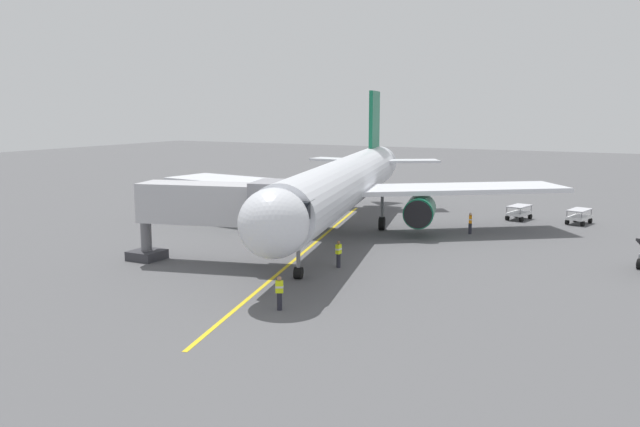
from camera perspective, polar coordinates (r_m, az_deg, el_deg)
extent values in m
plane|color=#565659|center=(54.07, 3.03, -1.35)|extent=(220.00, 220.00, 0.00)
cube|color=yellow|center=(46.01, -1.19, -3.19)|extent=(10.23, 38.79, 0.01)
cylinder|color=silver|center=(50.61, 2.08, 2.63)|extent=(12.17, 33.87, 3.80)
ellipsoid|color=silver|center=(33.12, -4.05, -0.86)|extent=(4.49, 4.78, 3.61)
cone|color=silver|center=(68.76, 5.08, 4.33)|extent=(4.06, 3.76, 3.42)
cube|color=black|center=(34.35, -3.37, 0.44)|extent=(3.53, 2.36, 0.90)
cube|color=silver|center=(53.44, 11.87, 2.14)|extent=(16.80, 14.32, 0.36)
cylinder|color=#146B47|center=(51.09, 8.68, 0.22)|extent=(3.08, 3.87, 2.30)
cylinder|color=black|center=(49.37, 8.51, -0.09)|extent=(2.08, 0.72, 2.10)
cube|color=silver|center=(56.46, -5.71, 2.66)|extent=(17.58, 7.39, 0.36)
cylinder|color=#146B47|center=(53.25, -3.86, 0.67)|extent=(3.08, 3.87, 2.30)
cylinder|color=black|center=(51.60, -4.43, 0.39)|extent=(2.08, 0.72, 2.10)
cube|color=#146B47|center=(65.58, 4.75, 7.43)|extent=(1.55, 4.74, 7.20)
cube|color=silver|center=(65.06, 7.47, 4.55)|extent=(6.69, 5.46, 0.24)
cube|color=silver|center=(66.01, 1.92, 4.68)|extent=(6.54, 2.79, 0.24)
cylinder|color=slate|center=(38.00, -1.90, -3.17)|extent=(0.24, 0.24, 2.77)
cylinder|color=black|center=(38.32, -1.89, -5.19)|extent=(0.61, 0.79, 0.70)
cylinder|color=slate|center=(53.40, 5.43, 0.60)|extent=(0.24, 0.24, 2.77)
cylinder|color=black|center=(53.63, 5.41, -0.86)|extent=(0.71, 1.18, 1.10)
cylinder|color=slate|center=(54.34, -0.01, 0.79)|extent=(0.24, 0.24, 2.77)
cylinder|color=black|center=(54.56, -0.01, -0.65)|extent=(0.71, 1.18, 1.10)
cube|color=#B7B7BC|center=(42.05, -9.60, 0.90)|extent=(9.36, 4.77, 2.50)
cube|color=gray|center=(40.52, -3.73, 0.70)|extent=(3.51, 3.80, 3.00)
cylinder|color=slate|center=(44.29, -14.91, -1.42)|extent=(0.70, 0.70, 3.90)
cube|color=#333338|center=(44.61, -14.83, -3.51)|extent=(2.00, 2.00, 0.60)
cylinder|color=#23232D|center=(32.58, -3.55, -7.64)|extent=(0.26, 0.26, 0.88)
cube|color=#D8EA19|center=(32.38, -3.56, -6.38)|extent=(0.45, 0.39, 0.60)
cube|color=silver|center=(32.38, -3.56, -6.38)|extent=(0.47, 0.41, 0.10)
sphere|color=#9E7051|center=(32.27, -3.57, -5.67)|extent=(0.22, 0.22, 0.22)
cylinder|color=#23232D|center=(53.07, 12.93, -1.28)|extent=(0.26, 0.26, 0.88)
cube|color=orange|center=(52.95, 12.96, -0.50)|extent=(0.33, 0.43, 0.60)
cube|color=silver|center=(52.95, 12.96, -0.50)|extent=(0.34, 0.45, 0.10)
sphere|color=beige|center=(52.88, 12.97, -0.05)|extent=(0.22, 0.22, 0.22)
cylinder|color=#23232D|center=(40.95, 1.62, -4.13)|extent=(0.26, 0.26, 0.88)
cube|color=#D8EA19|center=(40.78, 1.62, -3.11)|extent=(0.27, 0.40, 0.60)
cube|color=silver|center=(40.78, 1.62, -3.11)|extent=(0.28, 0.42, 0.10)
sphere|color=brown|center=(40.70, 1.62, -2.54)|extent=(0.22, 0.22, 0.22)
cube|color=white|center=(61.04, 16.93, 0.01)|extent=(1.93, 2.84, 0.24)
cube|color=silver|center=(60.94, 16.96, 0.63)|extent=(1.93, 2.84, 0.08)
cylinder|color=slate|center=(59.65, 17.03, 0.19)|extent=(0.06, 0.06, 0.55)
cylinder|color=slate|center=(60.14, 15.95, 0.31)|extent=(0.06, 0.06, 0.55)
cylinder|color=slate|center=(61.84, 17.91, 0.45)|extent=(0.06, 0.06, 0.55)
cylinder|color=slate|center=(62.31, 16.86, 0.57)|extent=(0.06, 0.06, 0.55)
cylinder|color=black|center=(59.98, 17.12, -0.48)|extent=(0.34, 0.48, 0.44)
cylinder|color=black|center=(60.49, 15.99, -0.35)|extent=(0.34, 0.48, 0.44)
cylinder|color=black|center=(61.71, 17.82, -0.26)|extent=(0.34, 0.48, 0.44)
cylinder|color=black|center=(62.21, 16.71, -0.13)|extent=(0.34, 0.48, 0.44)
cube|color=black|center=(61.76, -11.64, 0.41)|extent=(2.57, 2.74, 0.70)
cube|color=black|center=(61.97, -11.64, 1.00)|extent=(1.42, 1.38, 0.50)
cylinder|color=black|center=(60.99, -11.06, -0.02)|extent=(0.56, 0.63, 0.60)
cylinder|color=black|center=(61.07, -12.28, -0.04)|extent=(0.56, 0.63, 0.60)
cylinder|color=black|center=(62.57, -11.00, 0.22)|extent=(0.56, 0.63, 0.60)
cylinder|color=black|center=(62.65, -12.18, 0.19)|extent=(0.56, 0.63, 0.60)
cylinder|color=black|center=(45.16, 26.05, -3.96)|extent=(0.37, 0.68, 0.64)
cube|color=white|center=(60.48, 21.61, -0.32)|extent=(1.94, 2.84, 0.24)
cube|color=silver|center=(60.38, 21.65, 0.31)|extent=(1.94, 2.84, 0.08)
cylinder|color=slate|center=(59.10, 21.82, -0.15)|extent=(0.06, 0.06, 0.55)
cylinder|color=slate|center=(59.50, 20.69, -0.03)|extent=(0.06, 0.06, 0.55)
cylinder|color=slate|center=(61.36, 22.54, 0.13)|extent=(0.06, 0.06, 0.55)
cylinder|color=slate|center=(61.74, 21.45, 0.25)|extent=(0.06, 0.06, 0.55)
cylinder|color=black|center=(59.44, 21.89, -0.83)|extent=(0.34, 0.48, 0.44)
cylinder|color=black|center=(59.85, 20.71, -0.69)|extent=(0.34, 0.48, 0.44)
cylinder|color=black|center=(61.22, 22.46, -0.59)|extent=(0.34, 0.48, 0.44)
cylinder|color=black|center=(61.63, 21.31, -0.46)|extent=(0.34, 0.48, 0.44)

